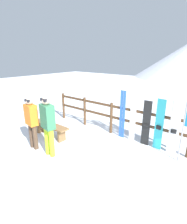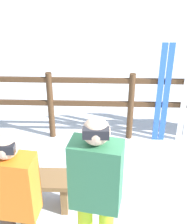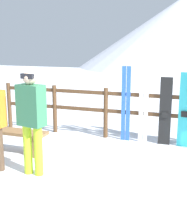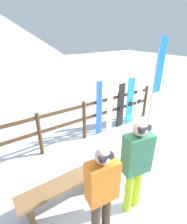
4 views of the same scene
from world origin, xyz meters
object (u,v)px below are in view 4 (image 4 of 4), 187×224
object	(u,v)px
snowboard_white	(139,99)
ski_pair_white	(110,104)
snowboard_black_stripe	(121,106)
ski_pair_blue	(99,109)
snowboard_cyan	(130,102)
rental_flag	(158,72)
person_plaid_green	(136,162)
person_orange	(102,190)
bench	(62,188)

from	to	relation	value
snowboard_white	ski_pair_white	bearing A→B (deg)	179.85
ski_pair_white	snowboard_black_stripe	world-z (taller)	ski_pair_white
ski_pair_blue	snowboard_cyan	size ratio (longest dim) A/B	1.06
snowboard_black_stripe	rental_flag	xyz separation A→B (m)	(1.22, -0.30, 0.97)
person_plaid_green	snowboard_cyan	world-z (taller)	person_plaid_green
person_orange	snowboard_black_stripe	distance (m)	3.49
snowboard_cyan	person_plaid_green	bearing A→B (deg)	-134.02
ski_pair_white	snowboard_cyan	xyz separation A→B (m)	(0.86, -0.00, -0.12)
bench	snowboard_white	world-z (taller)	snowboard_white
person_orange	ski_pair_blue	size ratio (longest dim) A/B	0.97
snowboard_black_stripe	snowboard_white	distance (m)	0.82
snowboard_white	snowboard_black_stripe	bearing A→B (deg)	-179.99
ski_pair_white	snowboard_cyan	world-z (taller)	ski_pair_white
snowboard_black_stripe	snowboard_white	size ratio (longest dim) A/B	0.93
snowboard_black_stripe	person_plaid_green	bearing A→B (deg)	-128.50
ski_pair_blue	snowboard_cyan	bearing A→B (deg)	-0.15
snowboard_cyan	snowboard_white	bearing A→B (deg)	0.00
person_plaid_green	snowboard_black_stripe	bearing A→B (deg)	51.50
rental_flag	bench	bearing A→B (deg)	-162.98
person_orange	ski_pair_white	world-z (taller)	ski_pair_white
person_plaid_green	ski_pair_blue	size ratio (longest dim) A/B	1.05
snowboard_black_stripe	rental_flag	bearing A→B (deg)	-13.92
rental_flag	snowboard_white	bearing A→B (deg)	142.69
ski_pair_blue	rental_flag	xyz separation A→B (m)	(2.08, -0.31, 0.87)
ski_pair_white	rental_flag	bearing A→B (deg)	-10.29
snowboard_black_stripe	ski_pair_blue	bearing A→B (deg)	179.77
ski_pair_white	rental_flag	size ratio (longest dim) A/B	0.65
snowboard_black_stripe	snowboard_cyan	xyz separation A→B (m)	(0.40, 0.00, 0.06)
snowboard_white	rental_flag	xyz separation A→B (m)	(0.40, -0.30, 0.91)
ski_pair_white	snowboard_white	distance (m)	1.29
bench	snowboard_black_stripe	world-z (taller)	snowboard_black_stripe
snowboard_cyan	rental_flag	distance (m)	1.27
snowboard_cyan	snowboard_white	xyz separation A→B (m)	(0.43, 0.00, 0.00)
snowboard_black_stripe	snowboard_cyan	size ratio (longest dim) A/B	0.93
person_plaid_green	ski_pair_white	bearing A→B (deg)	59.32
ski_pair_white	rental_flag	distance (m)	1.89
person_orange	snowboard_black_stripe	xyz separation A→B (m)	(2.55, 2.36, -0.20)
ski_pair_white	snowboard_black_stripe	size ratio (longest dim) A/B	1.23
ski_pair_white	ski_pair_blue	bearing A→B (deg)	-180.00
person_orange	person_plaid_green	distance (m)	0.73
bench	person_plaid_green	size ratio (longest dim) A/B	0.90
person_orange	ski_pair_white	size ratio (longest dim) A/B	0.90
bench	ski_pair_white	size ratio (longest dim) A/B	0.87
person_orange	snowboard_cyan	distance (m)	3.78
rental_flag	person_orange	bearing A→B (deg)	-151.34
snowboard_white	rental_flag	size ratio (longest dim) A/B	0.57
ski_pair_white	rental_flag	world-z (taller)	rental_flag
person_orange	ski_pair_white	distance (m)	3.16
snowboard_white	snowboard_cyan	bearing A→B (deg)	-180.00
bench	person_plaid_green	distance (m)	1.41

